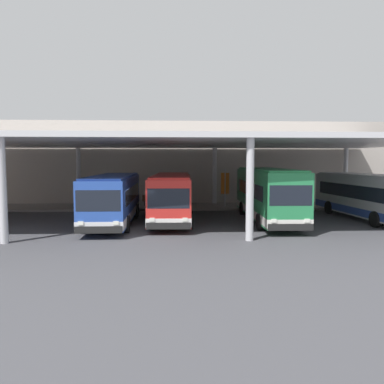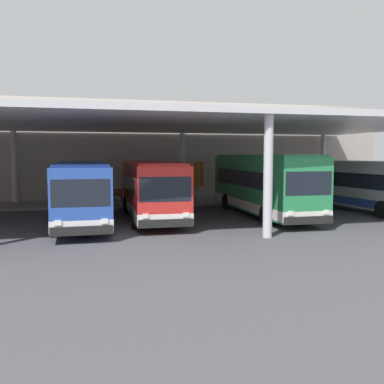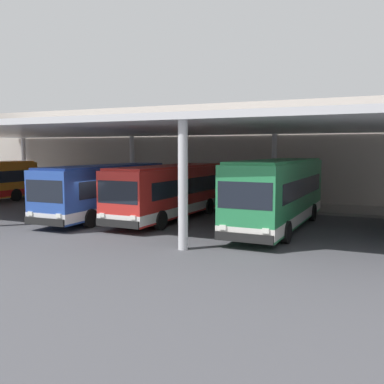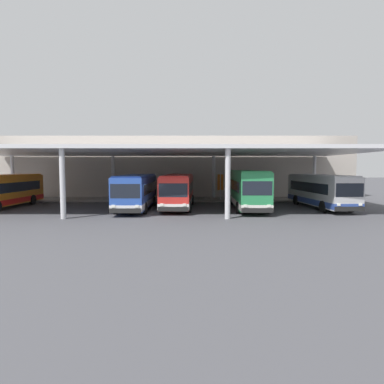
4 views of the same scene
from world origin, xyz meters
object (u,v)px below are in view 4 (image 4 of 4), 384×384
at_px(bus_middle_bay, 177,191).
at_px(banner_sign, 219,184).
at_px(bus_second_bay, 136,191).
at_px(bus_departing, 319,191).
at_px(trash_bin, 135,194).
at_px(bus_far_bay, 246,189).
at_px(bench_waiting, 166,195).
at_px(bus_nearest_bay, 3,191).

xyz_separation_m(bus_middle_bay, banner_sign, (4.59, 6.74, 0.32)).
xyz_separation_m(bus_second_bay, banner_sign, (8.37, 7.73, 0.32)).
height_order(bus_departing, trash_bin, bus_departing).
relative_size(bus_middle_bay, bus_far_bay, 0.93).
xyz_separation_m(bus_second_bay, trash_bin, (-1.52, 8.81, -0.98)).
relative_size(bus_departing, banner_sign, 3.33).
bearing_deg(bus_departing, bus_second_bay, -176.38).
bearing_deg(bus_far_bay, bus_middle_bay, 176.81).
relative_size(trash_bin, banner_sign, 0.31).
height_order(bus_far_bay, banner_sign, bus_far_bay).
bearing_deg(bus_departing, bench_waiting, 153.70).
xyz_separation_m(bus_nearest_bay, bench_waiting, (14.93, 7.47, -0.99)).
distance_m(bus_nearest_bay, trash_bin, 13.68).
height_order(bus_far_bay, bus_departing, bus_far_bay).
xyz_separation_m(bench_waiting, banner_sign, (6.24, -0.88, 1.32)).
bearing_deg(bus_middle_bay, bench_waiting, 102.25).
height_order(bus_middle_bay, banner_sign, banner_sign).
distance_m(bus_middle_bay, bus_departing, 13.55).
distance_m(bench_waiting, trash_bin, 3.65).
bearing_deg(bus_second_bay, trash_bin, 99.76).
bearing_deg(bench_waiting, bus_second_bay, -103.90).
distance_m(bus_departing, banner_sign, 11.15).
distance_m(bus_departing, trash_bin, 20.39).
bearing_deg(bus_middle_bay, bus_second_bay, -165.33).
xyz_separation_m(bus_far_bay, bench_waiting, (-8.15, 7.98, -1.18)).
relative_size(bus_second_bay, trash_bin, 10.75).
xyz_separation_m(bus_departing, trash_bin, (-18.85, 7.71, -0.98)).
relative_size(bus_nearest_bay, banner_sign, 3.31).
bearing_deg(bus_far_bay, bench_waiting, 135.60).
relative_size(bench_waiting, trash_bin, 1.84).
bearing_deg(bus_nearest_bay, bus_far_bay, -1.26).
height_order(bench_waiting, trash_bin, trash_bin).
distance_m(bus_second_bay, bus_far_bay, 10.30).
bearing_deg(banner_sign, bus_middle_bay, -124.25).
xyz_separation_m(bus_second_bay, bus_far_bay, (10.28, 0.63, 0.19)).
bearing_deg(bus_departing, trash_bin, 157.75).
bearing_deg(bus_second_bay, bench_waiting, 76.10).
bearing_deg(trash_bin, bus_departing, -22.25).
relative_size(bus_nearest_bay, trash_bin, 10.81).
relative_size(bus_nearest_bay, bus_second_bay, 1.01).
height_order(bus_middle_bay, trash_bin, bus_middle_bay).
bearing_deg(banner_sign, bus_far_bay, -74.98).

